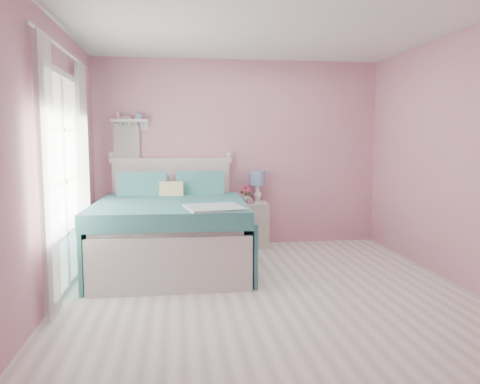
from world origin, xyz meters
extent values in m
plane|color=beige|center=(0.00, 0.00, 0.00)|extent=(4.50, 4.50, 0.00)
plane|color=#D38692|center=(0.00, 2.25, 1.30)|extent=(4.00, 0.00, 4.00)
plane|color=#D38692|center=(0.00, -2.25, 1.30)|extent=(4.00, 0.00, 4.00)
plane|color=#D38692|center=(-2.00, 0.00, 1.30)|extent=(0.00, 4.50, 4.50)
plane|color=#D38692|center=(2.00, 0.00, 1.30)|extent=(0.00, 4.50, 4.50)
plane|color=white|center=(0.00, 0.00, 2.60)|extent=(4.50, 4.50, 0.00)
cube|color=silver|center=(-0.95, 1.15, 0.23)|extent=(1.63, 2.11, 0.45)
cube|color=silver|center=(-0.95, 1.15, 0.53)|extent=(1.57, 2.05, 0.16)
cube|color=silver|center=(-0.95, 2.19, 0.59)|extent=(1.60, 0.07, 1.18)
cube|color=silver|center=(-0.95, 2.19, 1.21)|extent=(1.66, 0.09, 0.06)
cube|color=silver|center=(-0.95, 0.11, 0.28)|extent=(1.60, 0.06, 0.56)
cube|color=teal|center=(-0.95, 1.00, 0.70)|extent=(1.74, 1.86, 0.18)
cube|color=pink|center=(-1.32, 1.87, 0.81)|extent=(0.69, 0.30, 0.43)
cube|color=pink|center=(-0.58, 1.87, 0.81)|extent=(0.69, 0.30, 0.43)
cube|color=#CCBC59|center=(-0.95, 1.59, 0.81)|extent=(0.31, 0.23, 0.31)
cube|color=beige|center=(0.15, 2.02, 0.31)|extent=(0.43, 0.40, 0.62)
cube|color=silver|center=(0.15, 1.83, 0.49)|extent=(0.37, 0.02, 0.16)
sphere|color=white|center=(0.15, 1.81, 0.49)|extent=(0.03, 0.03, 0.03)
cylinder|color=white|center=(0.24, 2.09, 0.63)|extent=(0.14, 0.14, 0.02)
cylinder|color=white|center=(0.24, 2.09, 0.75)|extent=(0.07, 0.07, 0.24)
cylinder|color=#7694C5|center=(0.24, 2.09, 0.96)|extent=(0.22, 0.22, 0.20)
imported|color=silver|center=(0.07, 2.05, 0.69)|extent=(0.17, 0.17, 0.14)
imported|color=pink|center=(0.10, 1.91, 0.66)|extent=(0.09, 0.09, 0.07)
sphere|color=#E24D73|center=(0.07, 2.05, 0.84)|extent=(0.06, 0.06, 0.06)
sphere|color=#E24D73|center=(0.11, 2.07, 0.80)|extent=(0.06, 0.06, 0.06)
sphere|color=#E24D73|center=(0.03, 2.06, 0.81)|extent=(0.06, 0.06, 0.06)
sphere|color=#E24D73|center=(0.09, 2.02, 0.78)|extent=(0.06, 0.06, 0.06)
sphere|color=#E24D73|center=(0.04, 2.03, 0.79)|extent=(0.06, 0.06, 0.06)
cube|color=silver|center=(-1.50, 2.17, 1.75)|extent=(0.50, 0.14, 0.04)
cube|color=silver|center=(-1.50, 2.23, 1.68)|extent=(0.50, 0.03, 0.12)
cylinder|color=#D18C99|center=(-1.65, 2.17, 1.82)|extent=(0.06, 0.06, 0.10)
cube|color=#7694C5|center=(-1.38, 2.17, 1.80)|extent=(0.08, 0.06, 0.07)
cube|color=white|center=(-1.55, 2.18, 1.40)|extent=(0.34, 0.03, 0.72)
cube|color=silver|center=(-1.97, 0.40, 2.13)|extent=(0.04, 1.32, 0.06)
cube|color=silver|center=(-1.97, 0.40, 0.03)|extent=(0.04, 1.32, 0.06)
cube|color=silver|center=(-1.97, -0.23, 1.05)|extent=(0.04, 0.06, 2.10)
cube|color=silver|center=(-1.97, 1.03, 1.05)|extent=(0.04, 0.06, 2.10)
cube|color=white|center=(-1.97, 0.40, 1.08)|extent=(0.02, 1.20, 2.04)
cube|color=white|center=(-1.92, -0.34, 1.18)|extent=(0.04, 0.40, 2.32)
cube|color=white|center=(-1.92, 1.14, 1.18)|extent=(0.04, 0.40, 2.32)
camera|label=1|loc=(-0.86, -4.33, 1.49)|focal=35.00mm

